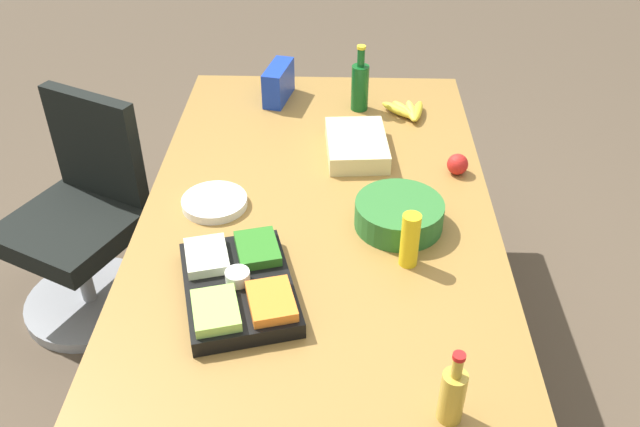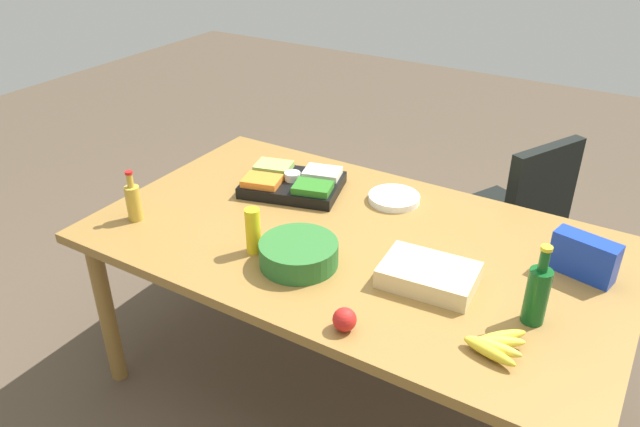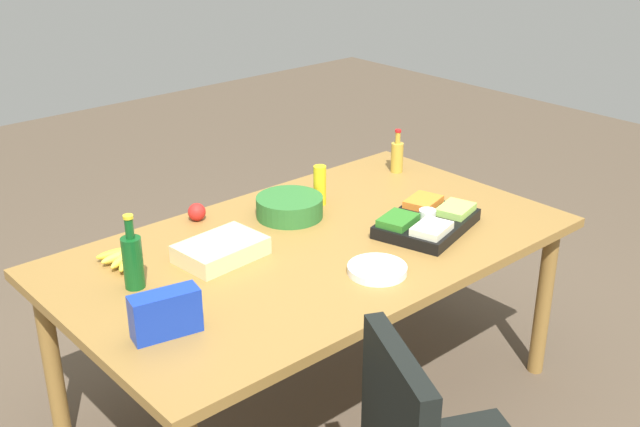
{
  "view_description": "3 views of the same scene",
  "coord_description": "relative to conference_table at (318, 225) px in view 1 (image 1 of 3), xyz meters",
  "views": [
    {
      "loc": [
        -1.85,
        -0.07,
        2.13
      ],
      "look_at": [
        -0.12,
        -0.01,
        0.84
      ],
      "focal_mm": 38.22,
      "sensor_mm": 36.0,
      "label": 1
    },
    {
      "loc": [
        0.94,
        -1.8,
        2.04
      ],
      "look_at": [
        -0.13,
        -0.05,
        0.88
      ],
      "focal_mm": 34.54,
      "sensor_mm": 36.0,
      "label": 2
    },
    {
      "loc": [
        1.83,
        2.1,
        2.12
      ],
      "look_at": [
        -0.12,
        -0.1,
        0.84
      ],
      "focal_mm": 43.59,
      "sensor_mm": 36.0,
      "label": 3
    }
  ],
  "objects": [
    {
      "name": "salad_bowl",
      "position": [
        -0.09,
        -0.26,
        0.12
      ],
      "size": [
        0.34,
        0.34,
        0.09
      ],
      "primitive_type": "cylinder",
      "rotation": [
        0.0,
        0.0,
        -0.23
      ],
      "color": "#2B692B",
      "rests_on": "conference_table"
    },
    {
      "name": "veggie_tray",
      "position": [
        -0.43,
        0.21,
        0.11
      ],
      "size": [
        0.48,
        0.4,
        0.09
      ],
      "color": "black",
      "rests_on": "conference_table"
    },
    {
      "name": "banana_bunch",
      "position": [
        0.66,
        -0.35,
        0.1
      ],
      "size": [
        0.18,
        0.19,
        0.04
      ],
      "color": "yellow",
      "rests_on": "conference_table"
    },
    {
      "name": "paper_plate_stack",
      "position": [
        -0.0,
        0.35,
        0.09
      ],
      "size": [
        0.26,
        0.26,
        0.03
      ],
      "primitive_type": "cylinder",
      "rotation": [
        0.0,
        0.0,
        0.19
      ],
      "color": "white",
      "rests_on": "conference_table"
    },
    {
      "name": "sheet_cake",
      "position": [
        0.36,
        -0.13,
        0.11
      ],
      "size": [
        0.34,
        0.24,
        0.07
      ],
      "primitive_type": "cube",
      "rotation": [
        0.0,
        0.0,
        0.08
      ],
      "color": "beige",
      "rests_on": "conference_table"
    },
    {
      "name": "wine_bottle",
      "position": [
        0.72,
        -0.15,
        0.18
      ],
      "size": [
        0.09,
        0.09,
        0.28
      ],
      "color": "#104F1C",
      "rests_on": "conference_table"
    },
    {
      "name": "mustard_bottle",
      "position": [
        -0.28,
        -0.28,
        0.16
      ],
      "size": [
        0.07,
        0.07,
        0.18
      ],
      "primitive_type": "cylinder",
      "rotation": [
        0.0,
        0.0,
        0.23
      ],
      "color": "yellow",
      "rests_on": "conference_table"
    },
    {
      "name": "apple_red",
      "position": [
        0.23,
        -0.49,
        0.11
      ],
      "size": [
        0.09,
        0.09,
        0.08
      ],
      "primitive_type": "sphere",
      "rotation": [
        0.0,
        0.0,
        -0.18
      ],
      "color": "red",
      "rests_on": "conference_table"
    },
    {
      "name": "dressing_bottle",
      "position": [
        -0.83,
        -0.34,
        0.15
      ],
      "size": [
        0.06,
        0.06,
        0.22
      ],
      "color": "gold",
      "rests_on": "conference_table"
    },
    {
      "name": "office_chair",
      "position": [
        0.35,
        0.99,
        -0.34
      ],
      "size": [
        0.64,
        0.64,
        0.94
      ],
      "color": "gray",
      "rests_on": "ground"
    },
    {
      "name": "conference_table",
      "position": [
        0.0,
        0.0,
        0.0
      ],
      "size": [
        2.04,
        1.18,
        0.78
      ],
      "color": "olive",
      "rests_on": "ground"
    },
    {
      "name": "chip_bag_blue",
      "position": [
        0.8,
        0.2,
        0.15
      ],
      "size": [
        0.23,
        0.12,
        0.15
      ],
      "primitive_type": "cube",
      "rotation": [
        0.0,
        0.0,
        -0.21
      ],
      "color": "#1637AE",
      "rests_on": "conference_table"
    },
    {
      "name": "ground_plane",
      "position": [
        0.0,
        0.0,
        -0.71
      ],
      "size": [
        10.0,
        10.0,
        0.0
      ],
      "primitive_type": "plane",
      "color": "brown"
    }
  ]
}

